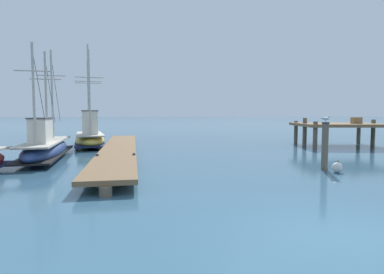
{
  "coord_description": "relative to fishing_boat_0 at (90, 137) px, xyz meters",
  "views": [
    {
      "loc": [
        -3.63,
        -5.44,
        2.33
      ],
      "look_at": [
        -2.31,
        7.06,
        1.4
      ],
      "focal_mm": 30.33,
      "sensor_mm": 36.0,
      "label": 1
    }
  ],
  "objects": [
    {
      "name": "ground_plane",
      "position": [
        8.3,
        -17.45,
        -0.7
      ],
      "size": [
        400.0,
        400.0,
        0.0
      ],
      "primitive_type": "plane",
      "color": "#38607A"
    },
    {
      "name": "floating_dock",
      "position": [
        2.52,
        -4.62,
        -0.34
      ],
      "size": [
        3.15,
        18.67,
        0.53
      ],
      "color": "brown",
      "rests_on": "ground"
    },
    {
      "name": "fishing_boat_0",
      "position": [
        0.0,
        0.0,
        0.0
      ],
      "size": [
        3.25,
        7.5,
        7.06
      ],
      "color": "gold",
      "rests_on": "ground"
    },
    {
      "name": "fishing_boat_2",
      "position": [
        -0.98,
        -5.9,
        -0.08
      ],
      "size": [
        2.64,
        8.54,
        5.86
      ],
      "color": "navy",
      "rests_on": "ground"
    },
    {
      "name": "pier_platform",
      "position": [
        17.42,
        -1.27,
        0.73
      ],
      "size": [
        6.18,
        5.38,
        2.05
      ],
      "color": "brown",
      "rests_on": "ground"
    },
    {
      "name": "mooring_piling",
      "position": [
        11.45,
        -10.38,
        0.32
      ],
      "size": [
        0.3,
        0.3,
        1.96
      ],
      "color": "brown",
      "rests_on": "ground"
    },
    {
      "name": "perched_seagull",
      "position": [
        11.45,
        -10.37,
        1.41
      ],
      "size": [
        0.31,
        0.3,
        0.26
      ],
      "color": "gold",
      "rests_on": "mooring_piling"
    },
    {
      "name": "mooring_buoy",
      "position": [
        11.63,
        -11.02,
        -0.5
      ],
      "size": [
        0.41,
        0.41,
        0.48
      ],
      "color": "silver",
      "rests_on": "ground"
    }
  ]
}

